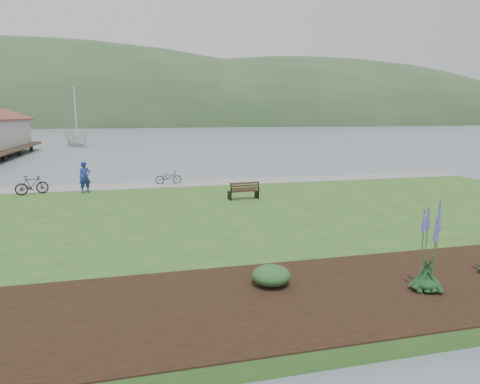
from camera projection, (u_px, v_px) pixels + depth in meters
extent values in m
plane|color=slate|center=(234.00, 215.00, 19.28)|extent=(600.00, 600.00, 0.00)
cube|color=#2E5B20|center=(245.00, 221.00, 17.34)|extent=(34.00, 20.00, 0.40)
cube|color=gray|center=(207.00, 183.00, 25.79)|extent=(34.00, 2.20, 0.03)
cube|color=black|center=(443.00, 280.00, 10.58)|extent=(24.00, 4.40, 0.04)
cube|color=black|center=(243.00, 191.00, 20.90)|extent=(1.48, 0.63, 0.05)
cube|color=black|center=(245.00, 186.00, 20.60)|extent=(1.45, 0.26, 0.45)
cube|color=black|center=(230.00, 196.00, 20.71)|extent=(0.10, 0.50, 0.40)
cube|color=black|center=(257.00, 194.00, 21.16)|extent=(0.10, 0.50, 0.40)
imported|color=navy|center=(85.00, 175.00, 22.43)|extent=(0.83, 0.70, 1.94)
imported|color=black|center=(168.00, 177.00, 25.45)|extent=(0.64, 1.55, 0.80)
imported|color=black|center=(32.00, 185.00, 22.07)|extent=(1.08, 1.68, 0.98)
imported|color=silver|center=(78.00, 146.00, 61.73)|extent=(14.39, 14.43, 26.95)
ellipsoid|color=#133418|center=(426.00, 283.00, 9.94)|extent=(0.62, 0.62, 0.31)
cone|color=#414498|center=(430.00, 235.00, 9.74)|extent=(0.36, 0.36, 2.00)
ellipsoid|color=#1E4C21|center=(271.00, 275.00, 10.21)|extent=(0.93, 0.93, 0.47)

